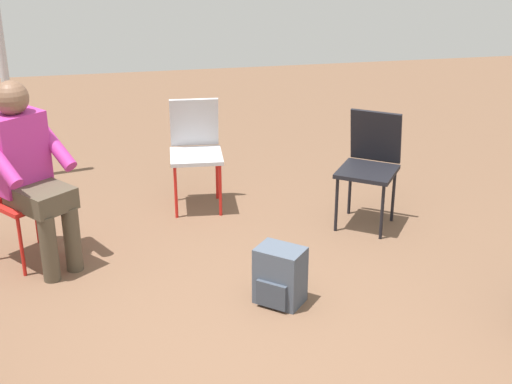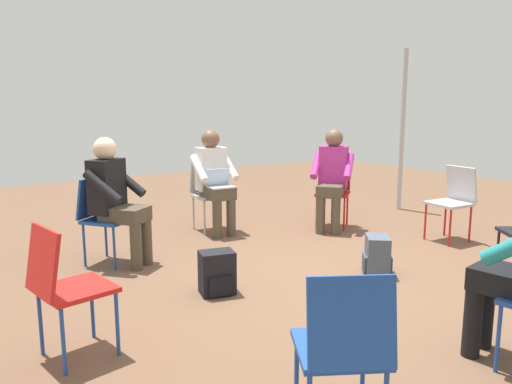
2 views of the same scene
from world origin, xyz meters
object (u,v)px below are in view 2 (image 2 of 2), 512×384
Objects in this scene: chair_west at (64,283)px; person_in_black at (116,195)px; person_in_magenta at (332,174)px; backpack_near_laptop_user at (377,258)px; chair_north at (209,190)px; chair_southwest at (344,344)px; person_with_laptop at (214,176)px; chair_northeast at (334,188)px; chair_east at (454,198)px; chair_northwest at (102,213)px; backpack_by_empty_chair at (217,275)px.

person_in_black is at bearing 142.23° from chair_west.
backpack_near_laptop_user is at bearing 112.45° from person_in_magenta.
chair_north is 4.10m from chair_southwest.
person_with_laptop is at bearing 164.66° from person_in_black.
chair_northeast is at bearing 77.33° from chair_southwest.
chair_northeast is at bearing 31.54° from chair_east.
chair_east is at bearing 175.09° from person_in_magenta.
chair_northwest is 0.69× the size of person_in_magenta.
person_in_magenta reaches higher than backpack_by_empty_chair.
chair_north is at bearing 49.62° from chair_east.
chair_northeast is 0.69× the size of person_in_black.
chair_east is 3.95m from chair_southwest.
person_in_black is (-3.45, 1.32, 0.20)m from chair_east.
backpack_by_empty_chair is (-2.25, -1.05, -0.54)m from person_in_magenta.
chair_northeast is 1.87m from backpack_near_laptop_user.
chair_east is 2.78m from person_with_laptop.
backpack_by_empty_chair is (1.30, 0.42, -0.34)m from chair_west.
chair_north is 1.53m from person_in_magenta.
person_in_black is 3.44× the size of backpack_by_empty_chair.
person_in_black is at bearing 47.62° from person_in_magenta.
person_with_laptop is (-2.06, 1.84, 0.20)m from chair_east.
chair_east is at bearing -2.07° from backpack_by_empty_chair.
chair_northwest is 1.55m from person_with_laptop.
person_with_laptop reaches higher than backpack_by_empty_chair.
chair_east is 1.43m from chair_northeast.
person_in_magenta is (2.76, -0.29, 0.20)m from chair_northwest.
chair_northwest is 3.84m from chair_east.
chair_northwest is 1.48m from backpack_by_empty_chair.
chair_northwest is 2.36× the size of backpack_by_empty_chair.
person_in_magenta reaches higher than chair_east.
person_in_magenta is at bearing 90.00° from chair_northeast.
person_in_magenta is 3.44× the size of backpack_near_laptop_user.
backpack_by_empty_chair is at bearing 65.89° from person_with_laptop.
chair_west is 1.73m from chair_southwest.
chair_north reaches higher than backpack_by_empty_chair.
backpack_near_laptop_user is at bearing 107.61° from person_with_laptop.
chair_southwest is at bearing 74.52° from chair_north.
person_in_black is at bearing 73.18° from chair_east.
chair_east is 1.00× the size of chair_southwest.
chair_north is at bearing 99.19° from chair_southwest.
person_in_magenta is at bearing 137.96° from chair_northwest.
person_in_black reaches higher than chair_southwest.
chair_west is 1.86m from person_in_black.
chair_north and chair_northeast have the same top height.
person_in_magenta is at bearing 151.31° from chair_north.
chair_north is 0.69× the size of person_with_laptop.
person_in_black is (-1.40, -0.69, 0.20)m from chair_north.
chair_northeast is (2.89, -0.19, 0.00)m from chair_northwest.
person_in_magenta is (1.28, -0.68, 0.00)m from person_with_laptop.
chair_west is at bearing 148.81° from chair_southwest.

